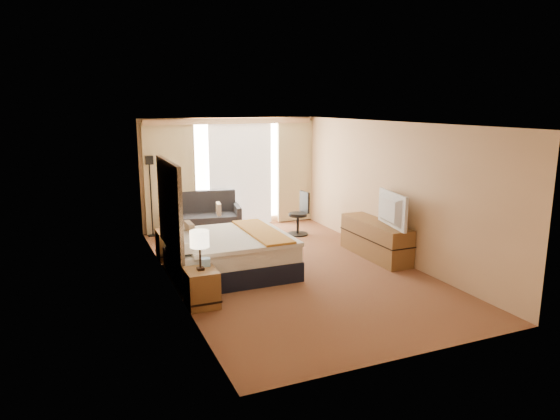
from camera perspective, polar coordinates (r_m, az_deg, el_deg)
name	(u,v)px	position (r m, az deg, el deg)	size (l,w,h in m)	color
floor	(289,268)	(9.09, 1.03, -6.68)	(4.20, 7.00, 0.02)	#571F18
ceiling	(290,123)	(8.61, 1.10, 9.93)	(4.20, 7.00, 0.02)	silver
wall_back	(230,173)	(12.00, -5.75, 4.24)	(4.20, 0.02, 2.60)	#DDB387
wall_front	(416,251)	(5.82, 15.23, -4.53)	(4.20, 0.02, 2.60)	#DDB387
wall_left	(169,207)	(8.15, -12.56, 0.30)	(0.02, 7.00, 2.60)	#DDB387
wall_right	(389,190)	(9.79, 12.38, 2.25)	(0.02, 7.00, 2.60)	#DDB387
headboard	(169,206)	(8.35, -12.54, 0.45)	(0.06, 1.85, 1.50)	black
nightstand_left	(202,288)	(7.49, -8.95, -8.78)	(0.45, 0.52, 0.55)	brown
nightstand_right	(169,244)	(9.82, -12.53, -3.86)	(0.45, 0.52, 0.55)	brown
media_dresser	(375,239)	(9.84, 10.85, -3.30)	(0.50, 1.80, 0.70)	brown
window	(240,172)	(12.04, -4.57, 4.39)	(2.30, 0.02, 2.30)	white
curtains	(231,169)	(11.88, -5.62, 4.69)	(4.12, 0.19, 2.56)	beige
bed	(229,253)	(8.78, -5.80, -4.96)	(2.01, 1.84, 0.98)	black
loveseat	(207,220)	(11.55, -8.38, -1.11)	(1.63, 1.06, 0.95)	#521E17
floor_lamp	(150,180)	(11.40, -14.62, 3.37)	(0.23, 0.23, 1.80)	black
desk_chair	(300,216)	(11.29, 2.29, -0.65)	(0.48, 0.48, 0.98)	black
lamp_left	(200,240)	(7.26, -9.18, -3.38)	(0.28, 0.28, 0.59)	black
lamp_right	(170,206)	(9.62, -12.41, 0.42)	(0.29, 0.29, 0.61)	black
tissue_box	(206,262)	(7.55, -8.49, -5.90)	(0.13, 0.13, 0.12)	#8CB5D9
telephone	(176,230)	(9.66, -11.81, -2.20)	(0.16, 0.13, 0.06)	black
television	(387,210)	(9.34, 12.10, 0.04)	(1.11, 0.15, 0.64)	black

